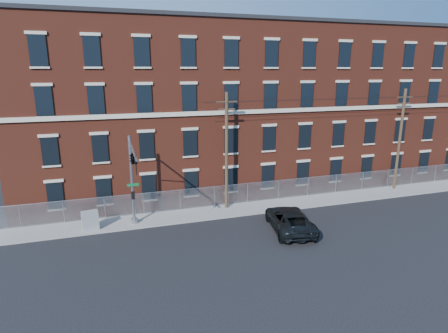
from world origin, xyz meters
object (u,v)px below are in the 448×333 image
pickup_truck (290,220)px  utility_cabinet (90,221)px  traffic_signal_mast (133,166)px  utility_pole_near (227,149)px

pickup_truck → utility_cabinet: pickup_truck is taller
traffic_signal_mast → utility_pole_near: (8.00, 3.42, -0.05)m
utility_pole_near → utility_cabinet: bearing=-172.9°
traffic_signal_mast → utility_cabinet: (-3.26, 2.02, -4.53)m
traffic_signal_mast → utility_pole_near: bearing=23.1°
pickup_truck → utility_pole_near: bearing=-50.3°
traffic_signal_mast → utility_cabinet: traffic_signal_mast is taller
pickup_truck → utility_cabinet: bearing=-6.2°
traffic_signal_mast → utility_cabinet: bearing=148.2°
utility_pole_near → utility_cabinet: 12.19m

